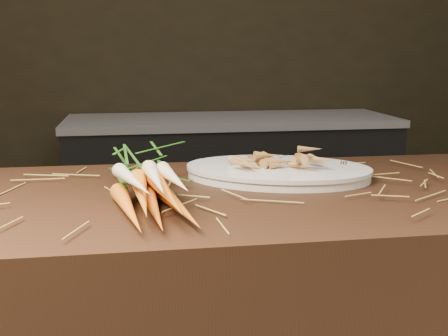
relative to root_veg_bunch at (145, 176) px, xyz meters
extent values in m
cube|color=black|center=(0.22, 2.22, 0.45)|extent=(5.00, 0.04, 2.80)
cube|color=black|center=(0.52, 1.90, -0.55)|extent=(1.80, 0.60, 0.80)
cube|color=#99999E|center=(0.52, 1.90, -0.13)|extent=(1.82, 0.62, 0.04)
cone|color=orange|center=(-0.03, -0.15, -0.03)|extent=(0.08, 0.29, 0.04)
cone|color=orange|center=(0.01, -0.15, -0.03)|extent=(0.06, 0.29, 0.04)
cone|color=orange|center=(0.06, -0.14, -0.03)|extent=(0.09, 0.29, 0.04)
cone|color=orange|center=(-0.01, -0.16, 0.00)|extent=(0.05, 0.29, 0.04)
cone|color=orange|center=(0.04, -0.15, 0.00)|extent=(0.07, 0.29, 0.04)
cone|color=beige|center=(-0.02, -0.14, 0.02)|extent=(0.09, 0.27, 0.04)
cone|color=beige|center=(0.02, -0.14, 0.03)|extent=(0.05, 0.27, 0.04)
cone|color=beige|center=(0.05, -0.13, 0.02)|extent=(0.06, 0.27, 0.05)
ellipsoid|color=#2F6D19|center=(-0.01, 0.10, 0.00)|extent=(0.20, 0.26, 0.09)
cube|color=silver|center=(0.47, 0.07, -0.02)|extent=(0.08, 0.16, 0.00)
camera|label=1|loc=(-0.02, -1.17, 0.26)|focal=45.00mm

